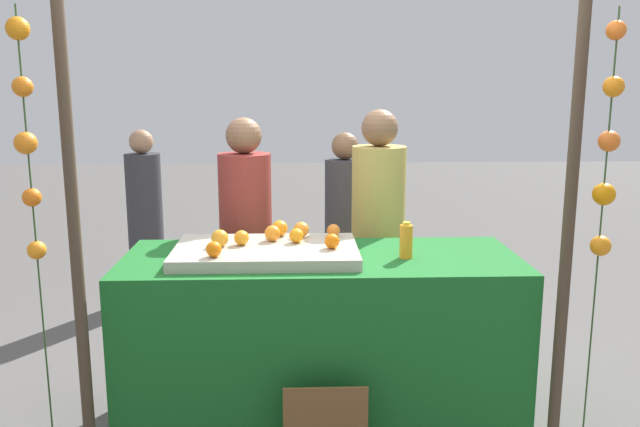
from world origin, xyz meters
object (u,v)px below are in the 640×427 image
orange_0 (280,228)px  orange_1 (296,236)px  vendor_left (246,257)px  juice_bottle (406,241)px  stall_counter (321,340)px  vendor_right (378,252)px

orange_0 → orange_1: bearing=-60.0°
orange_0 → vendor_left: size_ratio=0.05×
juice_bottle → stall_counter: bearing=173.3°
stall_counter → orange_1: size_ratio=26.95×
stall_counter → vendor_left: size_ratio=1.27×
stall_counter → vendor_right: size_ratio=1.24×
orange_0 → vendor_left: vendor_left is taller
orange_0 → orange_1: orange_0 is taller
orange_0 → vendor_right: size_ratio=0.05×
orange_1 → vendor_left: size_ratio=0.05×
orange_1 → orange_0: bearing=120.0°
vendor_left → vendor_right: 0.84m
stall_counter → orange_1: (-0.13, 0.06, 0.57)m
stall_counter → vendor_right: 0.86m
vendor_left → vendor_right: bearing=0.9°
vendor_right → vendor_left: bearing=-179.1°
vendor_right → juice_bottle: bearing=-86.1°
vendor_right → stall_counter: bearing=-119.2°
vendor_left → vendor_right: size_ratio=0.97×
orange_0 → vendor_left: (-0.23, 0.47, -0.29)m
stall_counter → juice_bottle: juice_bottle is taller
orange_1 → juice_bottle: size_ratio=0.40×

